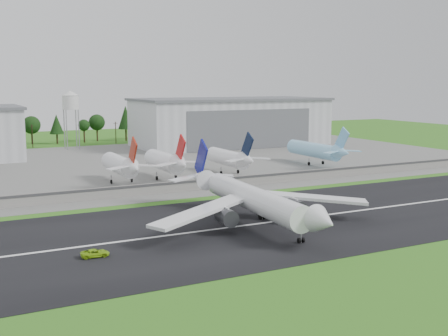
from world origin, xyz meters
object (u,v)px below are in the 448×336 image
parked_jet_navy (231,158)px  parked_jet_skyblue (318,150)px  parked_jet_red_a (122,165)px  parked_jet_red_b (168,162)px  main_airliner (255,205)px  ground_vehicle (95,253)px

parked_jet_navy → parked_jet_skyblue: 42.62m
parked_jet_red_a → parked_jet_red_b: (15.94, 0.01, 0.11)m
parked_jet_red_a → parked_jet_red_b: 15.94m
parked_jet_skyblue → main_airliner: bearing=-134.7°
ground_vehicle → parked_jet_red_b: size_ratio=0.17×
ground_vehicle → parked_jet_navy: size_ratio=0.17×
parked_jet_skyblue → parked_jet_red_a: bearing=-176.6°
main_airliner → parked_jet_red_b: 67.18m
main_airliner → parked_jet_red_b: (4.22, 67.03, 1.52)m
ground_vehicle → parked_jet_skyblue: size_ratio=0.15×
main_airliner → parked_jet_skyblue: bearing=-131.1°
ground_vehicle → parked_jet_skyblue: 136.64m
ground_vehicle → parked_jet_skyblue: parked_jet_skyblue is taller
parked_jet_red_b → parked_jet_skyblue: size_ratio=0.84×
ground_vehicle → parked_jet_red_b: parked_jet_red_b is taller
parked_jet_red_a → parked_jet_red_b: bearing=0.1°
main_airliner → parked_jet_red_a: 68.05m
ground_vehicle → parked_jet_red_a: (27.94, 74.59, 5.44)m
main_airliner → parked_jet_navy: main_airliner is taller
parked_jet_red_b → ground_vehicle: bearing=-120.5°
ground_vehicle → parked_jet_red_b: bearing=-26.7°
ground_vehicle → parked_jet_red_b: 86.73m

